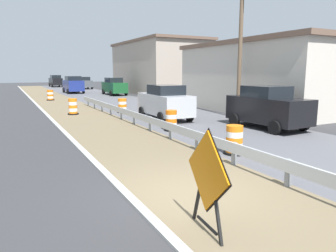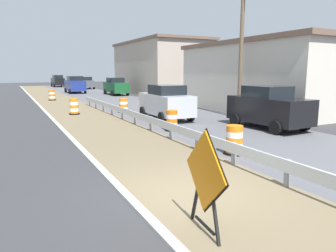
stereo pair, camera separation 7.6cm
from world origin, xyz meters
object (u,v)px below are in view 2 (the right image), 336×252
car_lead_near_lane (166,102)px  car_mid_far_lane (116,86)px  traffic_barrel_mid (74,107)px  car_trailing_near_lane (86,83)px  traffic_barrel_nearest (234,141)px  utility_pole_near (241,50)px  car_distant_a (268,107)px  traffic_barrel_close (172,122)px  car_lead_far_lane (75,85)px  traffic_barrel_farther (52,96)px  car_trailing_far_lane (58,81)px  traffic_barrel_far (124,106)px  warning_sign_diamond (205,176)px

car_lead_near_lane → car_mid_far_lane: bearing=-7.8°
traffic_barrel_mid → car_trailing_near_lane: (7.61, 30.30, 0.48)m
traffic_barrel_nearest → utility_pole_near: size_ratio=0.13×
car_distant_a → utility_pole_near: utility_pole_near is taller
car_lead_near_lane → car_trailing_near_lane: car_lead_near_lane is taller
traffic_barrel_close → traffic_barrel_mid: bearing=111.0°
traffic_barrel_nearest → car_lead_near_lane: size_ratio=0.23×
traffic_barrel_nearest → utility_pole_near: utility_pole_near is taller
car_lead_far_lane → utility_pole_near: (4.59, -27.28, 2.99)m
traffic_barrel_close → utility_pole_near: size_ratio=0.13×
car_mid_far_lane → car_distant_a: bearing=0.1°
traffic_barrel_farther → car_trailing_far_lane: (4.47, 28.04, 0.61)m
traffic_barrel_far → car_lead_near_lane: size_ratio=0.22×
traffic_barrel_nearest → utility_pole_near: bearing=49.3°
car_lead_near_lane → car_trailing_near_lane: 35.01m
traffic_barrel_close → warning_sign_diamond: bearing=-114.3°
traffic_barrel_farther → traffic_barrel_nearest: bearing=-83.0°
car_lead_far_lane → traffic_barrel_far: bearing=177.4°
car_mid_far_lane → utility_pole_near: utility_pole_near is taller
traffic_barrel_close → car_lead_far_lane: 29.15m
car_trailing_near_lane → car_mid_far_lane: bearing=0.0°
traffic_barrel_mid → car_trailing_far_lane: (4.49, 39.46, 0.58)m
car_lead_near_lane → utility_pole_near: size_ratio=0.56×
warning_sign_diamond → traffic_barrel_farther: warning_sign_diamond is taller
car_lead_far_lane → car_distant_a: (3.59, -30.71, -0.04)m
traffic_barrel_far → car_trailing_far_lane: (1.25, 39.95, 0.63)m
car_trailing_far_lane → car_distant_a: 49.15m
traffic_barrel_close → car_trailing_near_lane: bearing=83.2°
traffic_barrel_close → car_trailing_near_lane: (4.55, 38.31, 0.51)m
car_lead_far_lane → warning_sign_diamond: bearing=172.1°
car_lead_near_lane → car_mid_far_lane: 20.32m
warning_sign_diamond → car_trailing_near_lane: 47.85m
traffic_barrel_far → car_mid_far_lane: bearing=74.0°
traffic_barrel_far → car_lead_far_lane: (0.84, 21.61, 0.67)m
traffic_barrel_farther → car_distant_a: car_distant_a is taller
car_mid_far_lane → car_trailing_far_lane: car_trailing_far_lane is taller
traffic_barrel_mid → car_distant_a: bearing=-51.3°
car_trailing_far_lane → car_distant_a: (3.18, -49.05, -0.01)m
traffic_barrel_mid → traffic_barrel_far: 3.28m
traffic_barrel_far → car_mid_far_lane: size_ratio=0.20×
car_distant_a → car_trailing_far_lane: bearing=-177.8°
traffic_barrel_mid → car_lead_far_lane: car_lead_far_lane is taller
car_mid_far_lane → warning_sign_diamond: bearing=-14.7°
traffic_barrel_nearest → traffic_barrel_mid: bearing=103.1°
car_lead_far_lane → car_lead_near_lane: bearing=-179.5°
traffic_barrel_farther → car_trailing_far_lane: bearing=80.9°
car_trailing_near_lane → car_distant_a: car_distant_a is taller
car_trailing_near_lane → car_trailing_far_lane: size_ratio=0.87×
traffic_barrel_nearest → car_distant_a: bearing=34.3°
warning_sign_diamond → traffic_barrel_farther: size_ratio=1.88×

